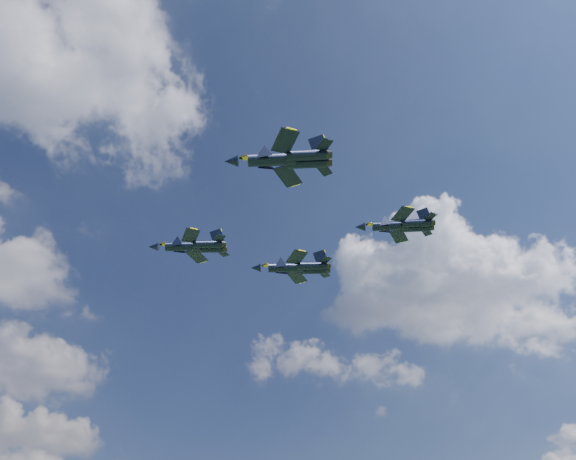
{
  "coord_description": "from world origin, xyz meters",
  "views": [
    {
      "loc": [
        -45.81,
        -67.68,
        3.33
      ],
      "look_at": [
        -3.58,
        -3.37,
        56.96
      ],
      "focal_mm": 35.0,
      "sensor_mm": 36.0,
      "label": 1
    }
  ],
  "objects_px": {
    "jet_lead": "(181,246)",
    "jet_right": "(284,267)",
    "jet_left": "(269,159)",
    "jet_slot": "(387,226)"
  },
  "relations": [
    {
      "from": "jet_right",
      "to": "jet_slot",
      "type": "bearing_deg",
      "value": -131.38
    },
    {
      "from": "jet_left",
      "to": "jet_lead",
      "type": "bearing_deg",
      "value": 40.64
    },
    {
      "from": "jet_lead",
      "to": "jet_left",
      "type": "relative_size",
      "value": 0.88
    },
    {
      "from": "jet_left",
      "to": "jet_slot",
      "type": "xyz_separation_m",
      "value": [
        25.16,
        3.27,
        0.24
      ]
    },
    {
      "from": "jet_lead",
      "to": "jet_slot",
      "type": "relative_size",
      "value": 1.04
    },
    {
      "from": "jet_right",
      "to": "jet_left",
      "type": "bearing_deg",
      "value": 177.94
    },
    {
      "from": "jet_lead",
      "to": "jet_right",
      "type": "bearing_deg",
      "value": -52.87
    },
    {
      "from": "jet_lead",
      "to": "jet_slot",
      "type": "xyz_separation_m",
      "value": [
        26.98,
        -22.05,
        1.66
      ]
    },
    {
      "from": "jet_right",
      "to": "jet_lead",
      "type": "bearing_deg",
      "value": 126.77
    },
    {
      "from": "jet_lead",
      "to": "jet_right",
      "type": "height_order",
      "value": "jet_right"
    }
  ]
}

